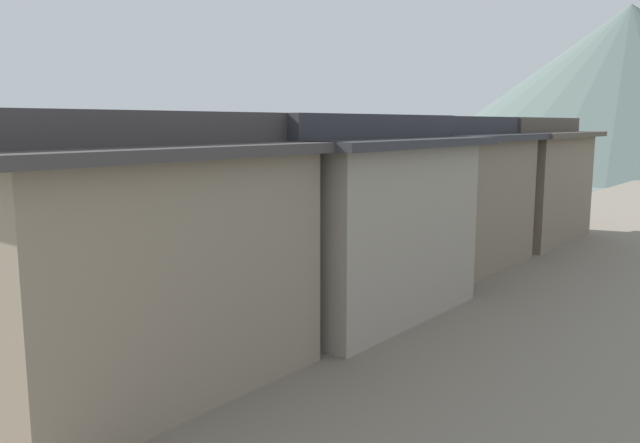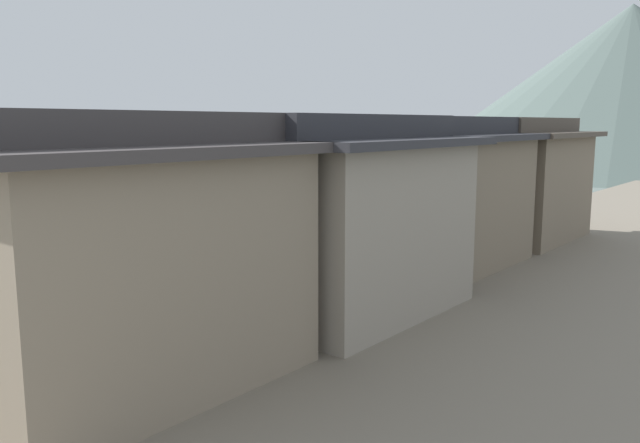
# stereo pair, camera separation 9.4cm
# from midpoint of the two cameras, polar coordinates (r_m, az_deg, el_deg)

# --- Properties ---
(boat_moored_nearest) EXTENTS (1.36, 5.22, 0.67)m
(boat_moored_nearest) POSITION_cam_midpoint_polar(r_m,az_deg,el_deg) (48.40, 17.86, 0.71)
(boat_moored_nearest) COLOR #232326
(boat_moored_nearest) RESTS_ON ground
(boat_moored_second) EXTENTS (2.07, 5.47, 0.71)m
(boat_moored_second) POSITION_cam_midpoint_polar(r_m,az_deg,el_deg) (36.57, 9.38, -1.47)
(boat_moored_second) COLOR brown
(boat_moored_second) RESTS_ON ground
(boat_moored_third) EXTENTS (3.65, 4.95, 0.80)m
(boat_moored_third) POSITION_cam_midpoint_polar(r_m,az_deg,el_deg) (43.83, 3.53, 0.38)
(boat_moored_third) COLOR brown
(boat_moored_third) RESTS_ON ground
(boat_moored_far) EXTENTS (1.14, 4.05, 0.63)m
(boat_moored_far) POSITION_cam_midpoint_polar(r_m,az_deg,el_deg) (22.40, -17.11, -8.41)
(boat_moored_far) COLOR brown
(boat_moored_far) RESTS_ON ground
(house_waterfront_nearest) EXTENTS (6.42, 8.26, 6.14)m
(house_waterfront_nearest) POSITION_cam_midpoint_polar(r_m,az_deg,el_deg) (14.98, -16.99, -2.73)
(house_waterfront_nearest) COLOR gray
(house_waterfront_nearest) RESTS_ON riverbank_right
(house_waterfront_second) EXTENTS (6.90, 8.16, 6.14)m
(house_waterfront_second) POSITION_cam_midpoint_polar(r_m,az_deg,el_deg) (20.14, 1.99, 0.55)
(house_waterfront_second) COLOR gray
(house_waterfront_second) RESTS_ON riverbank_right
(house_waterfront_tall) EXTENTS (6.01, 8.00, 6.14)m
(house_waterfront_tall) POSITION_cam_midpoint_polar(r_m,az_deg,el_deg) (27.00, 11.33, 2.51)
(house_waterfront_tall) COLOR #7F705B
(house_waterfront_tall) RESTS_ON riverbank_right
(house_waterfront_narrow) EXTENTS (6.15, 8.18, 6.14)m
(house_waterfront_narrow) POSITION_cam_midpoint_polar(r_m,az_deg,el_deg) (34.11, 17.61, 3.55)
(house_waterfront_narrow) COLOR #7F705B
(house_waterfront_narrow) RESTS_ON riverbank_right
(hill_far_centre) EXTENTS (60.52, 60.52, 18.27)m
(hill_far_centre) POSITION_cam_midpoint_polar(r_m,az_deg,el_deg) (117.00, 24.35, 9.26)
(hill_far_centre) COLOR slate
(hill_far_centre) RESTS_ON ground
(hill_far_east) EXTENTS (63.82, 63.82, 23.42)m
(hill_far_east) POSITION_cam_midpoint_polar(r_m,az_deg,el_deg) (103.91, 25.86, 10.74)
(hill_far_east) COLOR #4C5B56
(hill_far_east) RESTS_ON ground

